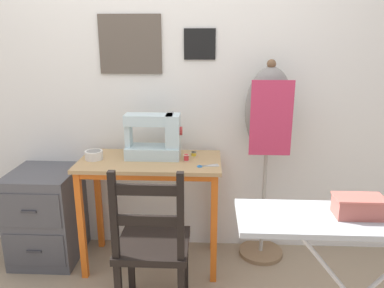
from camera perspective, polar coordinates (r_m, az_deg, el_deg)
ground_plane at (r=2.66m, az=-6.71°, el=-20.16°), size 14.00×14.00×0.00m
wall_back at (r=2.69m, az=-5.77°, el=9.75°), size 10.00×0.07×2.55m
sewing_table at (r=2.54m, az=-6.38°, el=-5.17°), size 0.94×0.47×0.78m
sewing_machine at (r=2.51m, az=-5.48°, el=0.97°), size 0.38×0.18×0.32m
fabric_bowl at (r=2.58m, az=-14.72°, el=-1.61°), size 0.12×0.12×0.06m
scissors at (r=2.37m, az=1.92°, el=-3.38°), size 0.14×0.07×0.01m
thread_spool_near_machine at (r=2.47m, az=-0.87°, el=-2.11°), size 0.04×0.04×0.04m
thread_spool_mid_table at (r=2.56m, az=0.26°, el=-1.56°), size 0.04×0.04×0.03m
wooden_chair at (r=2.17m, az=-6.07°, el=-15.29°), size 0.40×0.38×0.94m
filing_cabinet at (r=2.93m, az=-21.25°, el=-10.05°), size 0.45×0.48×0.66m
dress_form at (r=2.58m, az=11.53°, el=3.32°), size 0.32×0.32×1.43m
ironing_board at (r=1.80m, az=24.89°, el=-11.46°), size 1.10×0.32×0.84m
storage_box at (r=1.76m, az=24.03°, el=-8.68°), size 0.21×0.12×0.09m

